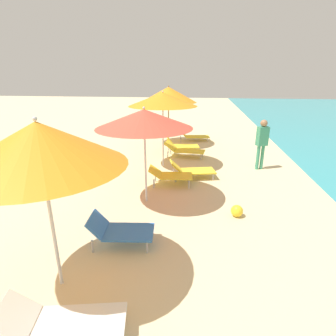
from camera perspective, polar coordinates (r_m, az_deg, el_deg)
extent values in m
cylinder|color=silver|center=(4.31, -23.46, -12.09)|extent=(0.05, 0.05, 1.96)
cone|color=orange|center=(3.85, -25.99, 4.58)|extent=(2.29, 2.29, 0.60)
sphere|color=silver|center=(3.79, -26.73, 9.44)|extent=(0.06, 0.06, 0.06)
cube|color=blue|center=(5.28, -8.35, -13.45)|extent=(0.99, 0.72, 0.04)
cube|color=blue|center=(5.32, -14.92, -11.52)|extent=(0.36, 0.65, 0.33)
cylinder|color=#B2B2B7|center=(5.53, -3.99, -13.41)|extent=(0.04, 0.04, 0.26)
cylinder|color=#B2B2B7|center=(5.10, -4.52, -16.58)|extent=(0.04, 0.04, 0.26)
cylinder|color=#B2B2B7|center=(5.71, -14.42, -12.92)|extent=(0.04, 0.04, 0.26)
cylinder|color=#B2B2B7|center=(5.29, -15.92, -15.89)|extent=(0.04, 0.04, 0.26)
cube|color=white|center=(3.83, -18.62, -29.76)|extent=(1.20, 0.85, 0.04)
cube|color=white|center=(3.95, -30.34, -26.44)|extent=(0.51, 0.72, 0.33)
cylinder|color=#B2B2B7|center=(4.04, -10.31, -28.68)|extent=(0.04, 0.04, 0.26)
cylinder|color=#B2B2B7|center=(4.35, -28.45, -26.85)|extent=(0.04, 0.04, 0.26)
cylinder|color=silver|center=(6.66, -4.85, 0.40)|extent=(0.05, 0.05, 1.92)
cone|color=#E54C38|center=(6.37, -5.15, 10.51)|extent=(2.33, 2.33, 0.44)
sphere|color=silver|center=(6.34, -5.22, 12.76)|extent=(0.06, 0.06, 0.06)
cube|color=yellow|center=(7.87, 1.81, -1.71)|extent=(0.99, 0.67, 0.04)
cube|color=yellow|center=(7.85, -2.82, -0.73)|extent=(0.41, 0.62, 0.26)
cylinder|color=#B2B2B7|center=(8.16, 4.40, -2.14)|extent=(0.04, 0.04, 0.27)
cylinder|color=#B2B2B7|center=(7.71, 4.53, -3.47)|extent=(0.04, 0.04, 0.27)
cylinder|color=#B2B2B7|center=(8.18, -2.75, -2.05)|extent=(0.04, 0.04, 0.27)
cylinder|color=#B2B2B7|center=(7.73, -3.05, -3.37)|extent=(0.04, 0.04, 0.27)
cylinder|color=silver|center=(9.31, -1.08, 6.63)|extent=(0.05, 0.05, 2.13)
cone|color=orange|center=(9.12, -1.13, 14.54)|extent=(2.33, 2.33, 0.44)
sphere|color=silver|center=(9.10, -1.14, 16.10)|extent=(0.06, 0.06, 0.06)
cube|color=yellow|center=(10.60, 4.68, 3.66)|extent=(1.24, 0.72, 0.04)
cube|color=yellow|center=(10.71, 0.53, 4.84)|extent=(0.49, 0.63, 0.34)
cylinder|color=#B2B2B7|center=(10.81, 7.43, 3.09)|extent=(0.04, 0.04, 0.24)
cylinder|color=#B2B2B7|center=(10.35, 7.10, 2.37)|extent=(0.04, 0.04, 0.24)
cylinder|color=#B2B2B7|center=(11.03, 0.56, 3.59)|extent=(0.04, 0.04, 0.24)
cylinder|color=#B2B2B7|center=(10.58, -0.06, 2.90)|extent=(0.04, 0.04, 0.24)
cube|color=yellow|center=(8.49, 6.45, -0.64)|extent=(1.17, 0.84, 0.04)
cube|color=yellow|center=(8.31, 1.80, 0.33)|extent=(0.49, 0.67, 0.34)
cylinder|color=#B2B2B7|center=(8.86, 8.80, -0.75)|extent=(0.04, 0.04, 0.21)
cylinder|color=#B2B2B7|center=(8.40, 9.65, -1.93)|extent=(0.04, 0.04, 0.21)
cylinder|color=#B2B2B7|center=(8.64, 1.20, -1.04)|extent=(0.04, 0.04, 0.21)
cylinder|color=#B2B2B7|center=(8.17, 1.64, -2.27)|extent=(0.04, 0.04, 0.21)
cylinder|color=olive|center=(12.47, 0.11, 9.46)|extent=(0.05, 0.05, 1.96)
cone|color=orange|center=(12.31, 0.11, 15.50)|extent=(2.54, 2.54, 0.67)
sphere|color=olive|center=(12.29, 0.11, 17.21)|extent=(0.06, 0.06, 0.06)
cube|color=yellow|center=(13.47, 6.33, 6.72)|extent=(1.23, 0.74, 0.04)
cube|color=yellow|center=(13.36, 3.12, 7.59)|extent=(0.45, 0.64, 0.39)
cylinder|color=#B2B2B7|center=(13.79, 8.20, 6.47)|extent=(0.04, 0.04, 0.18)
cylinder|color=#B2B2B7|center=(13.32, 8.50, 6.00)|extent=(0.04, 0.04, 0.18)
cylinder|color=#B2B2B7|center=(13.66, 2.72, 6.53)|extent=(0.04, 0.04, 0.18)
cylinder|color=#B2B2B7|center=(13.19, 2.82, 6.05)|extent=(0.04, 0.04, 0.18)
cube|color=yellow|center=(11.48, 3.90, 4.70)|extent=(1.18, 0.84, 0.04)
cube|color=yellow|center=(11.38, 0.51, 5.68)|extent=(0.42, 0.70, 0.40)
cylinder|color=#B2B2B7|center=(11.84, 5.86, 4.48)|extent=(0.04, 0.04, 0.20)
cylinder|color=#B2B2B7|center=(11.30, 6.26, 3.76)|extent=(0.04, 0.04, 0.20)
cylinder|color=#B2B2B7|center=(11.72, 0.01, 4.44)|extent=(0.04, 0.04, 0.20)
cylinder|color=#B2B2B7|center=(11.18, 0.14, 3.70)|extent=(0.04, 0.04, 0.20)
cylinder|color=#3F9972|center=(9.77, 19.57, 2.22)|extent=(0.11, 0.11, 0.85)
cylinder|color=#3F9972|center=(9.67, 18.73, 2.15)|extent=(0.11, 0.11, 0.85)
cube|color=#3F9972|center=(9.54, 19.64, 6.47)|extent=(0.42, 0.34, 0.64)
sphere|color=#9E704C|center=(9.46, 19.94, 9.04)|extent=(0.23, 0.23, 0.23)
sphere|color=yellow|center=(6.43, 14.59, -8.91)|extent=(0.28, 0.28, 0.28)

